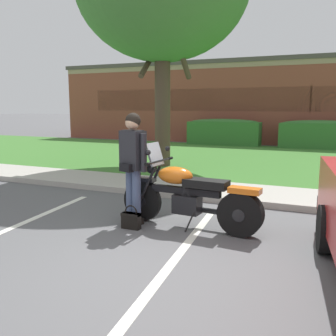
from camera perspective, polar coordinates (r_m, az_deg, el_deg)
The scene contains 12 objects.
ground_plane at distance 4.47m, azimuth -1.21°, elevation -14.42°, with size 140.00×140.00×0.00m, color #565659.
curb_strip at distance 7.19m, azimuth 9.04°, elevation -4.82°, with size 60.00×0.20×0.12m, color #ADA89E.
concrete_walk at distance 8.00m, azimuth 10.57°, elevation -3.57°, with size 60.00×1.50×0.08m, color #ADA89E.
grass_lawn at distance 13.00m, azimuth 15.71°, elevation 1.11°, with size 60.00×8.79×0.06m, color #3D752D.
stall_stripe_0 at distance 6.08m, azimuth -23.28°, elevation -8.64°, with size 0.12×4.40×0.01m, color silver.
stall_stripe_1 at distance 4.60m, azimuth 0.99°, elevation -13.65°, with size 0.12×4.40×0.01m, color silver.
motorcycle at distance 5.58m, azimuth 3.85°, elevation -4.29°, with size 2.24×0.82×1.26m.
rider_person at distance 5.70m, azimuth -5.34°, elevation 1.13°, with size 0.55×0.37×1.70m.
handbag at distance 5.68m, azimuth -5.60°, elevation -7.69°, with size 0.28×0.13×0.36m.
hedge_left at distance 17.63m, azimuth 8.42°, elevation 5.44°, with size 3.31×0.90×1.24m.
hedge_center_left at distance 17.03m, azimuth 21.98°, elevation 4.74°, with size 3.27×0.90×1.24m.
brick_building at distance 22.49m, azimuth 21.33°, elevation 9.25°, with size 26.49×8.97×4.06m.
Camera 1 is at (1.72, -3.72, 1.80)m, focal length 40.39 mm.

